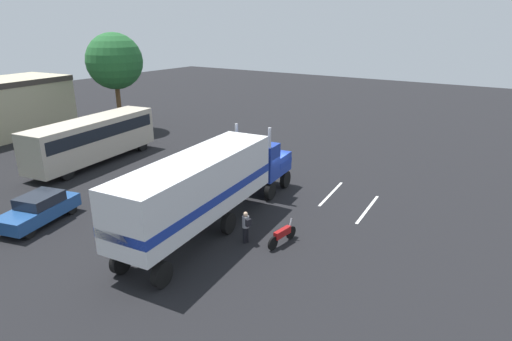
{
  "coord_description": "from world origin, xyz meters",
  "views": [
    {
      "loc": [
        -21.6,
        -13.33,
        10.17
      ],
      "look_at": [
        -0.97,
        0.36,
        1.6
      ],
      "focal_mm": 30.0,
      "sensor_mm": 36.0,
      "label": 1
    }
  ],
  "objects_px": {
    "parked_bus": "(93,137)",
    "tree_center": "(114,61)",
    "semi_truck": "(210,183)",
    "motorcycle": "(282,235)",
    "person_bystander": "(246,226)",
    "parked_car": "(39,209)"
  },
  "relations": [
    {
      "from": "semi_truck",
      "to": "person_bystander",
      "type": "bearing_deg",
      "value": -97.57
    },
    {
      "from": "motorcycle",
      "to": "person_bystander",
      "type": "bearing_deg",
      "value": 119.27
    },
    {
      "from": "semi_truck",
      "to": "parked_bus",
      "type": "height_order",
      "value": "semi_truck"
    },
    {
      "from": "person_bystander",
      "to": "semi_truck",
      "type": "bearing_deg",
      "value": 82.43
    },
    {
      "from": "parked_bus",
      "to": "tree_center",
      "type": "height_order",
      "value": "tree_center"
    },
    {
      "from": "semi_truck",
      "to": "parked_car",
      "type": "height_order",
      "value": "semi_truck"
    },
    {
      "from": "person_bystander",
      "to": "tree_center",
      "type": "distance_m",
      "value": 27.09
    },
    {
      "from": "semi_truck",
      "to": "motorcycle",
      "type": "relative_size",
      "value": 6.81
    },
    {
      "from": "parked_bus",
      "to": "motorcycle",
      "type": "bearing_deg",
      "value": -99.64
    },
    {
      "from": "parked_bus",
      "to": "tree_center",
      "type": "bearing_deg",
      "value": 39.75
    },
    {
      "from": "parked_car",
      "to": "motorcycle",
      "type": "relative_size",
      "value": 2.24
    },
    {
      "from": "parked_bus",
      "to": "tree_center",
      "type": "xyz_separation_m",
      "value": [
        8.08,
        6.72,
        4.65
      ]
    },
    {
      "from": "parked_car",
      "to": "tree_center",
      "type": "height_order",
      "value": "tree_center"
    },
    {
      "from": "semi_truck",
      "to": "tree_center",
      "type": "xyz_separation_m",
      "value": [
        11.74,
        21.11,
        4.19
      ]
    },
    {
      "from": "person_bystander",
      "to": "parked_car",
      "type": "bearing_deg",
      "value": 112.41
    },
    {
      "from": "semi_truck",
      "to": "tree_center",
      "type": "height_order",
      "value": "tree_center"
    },
    {
      "from": "semi_truck",
      "to": "tree_center",
      "type": "distance_m",
      "value": 24.51
    },
    {
      "from": "person_bystander",
      "to": "parked_bus",
      "type": "bearing_deg",
      "value": 76.68
    },
    {
      "from": "parked_bus",
      "to": "tree_center",
      "type": "relative_size",
      "value": 1.2
    },
    {
      "from": "semi_truck",
      "to": "tree_center",
      "type": "bearing_deg",
      "value": 60.92
    },
    {
      "from": "semi_truck",
      "to": "parked_bus",
      "type": "xyz_separation_m",
      "value": [
        3.66,
        14.39,
        -0.46
      ]
    },
    {
      "from": "parked_bus",
      "to": "parked_car",
      "type": "relative_size",
      "value": 2.39
    }
  ]
}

